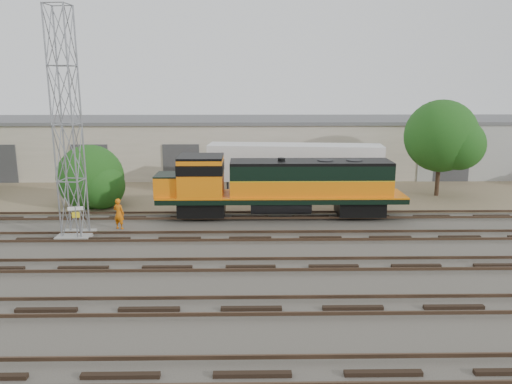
{
  "coord_description": "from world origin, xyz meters",
  "views": [
    {
      "loc": [
        -0.11,
        -25.59,
        8.78
      ],
      "look_at": [
        0.37,
        4.0,
        2.2
      ],
      "focal_mm": 35.0,
      "sensor_mm": 36.0,
      "label": 1
    }
  ],
  "objects_px": {
    "worker": "(119,214)",
    "semi_trailer": "(299,164)",
    "locomotive": "(277,185)",
    "signal_tower": "(67,129)"
  },
  "relations": [
    {
      "from": "locomotive",
      "to": "signal_tower",
      "type": "height_order",
      "value": "signal_tower"
    },
    {
      "from": "worker",
      "to": "semi_trailer",
      "type": "height_order",
      "value": "semi_trailer"
    },
    {
      "from": "locomotive",
      "to": "signal_tower",
      "type": "distance_m",
      "value": 13.05
    },
    {
      "from": "worker",
      "to": "semi_trailer",
      "type": "relative_size",
      "value": 0.14
    },
    {
      "from": "locomotive",
      "to": "semi_trailer",
      "type": "distance_m",
      "value": 6.58
    },
    {
      "from": "locomotive",
      "to": "worker",
      "type": "height_order",
      "value": "locomotive"
    },
    {
      "from": "semi_trailer",
      "to": "worker",
      "type": "bearing_deg",
      "value": -138.29
    },
    {
      "from": "locomotive",
      "to": "signal_tower",
      "type": "bearing_deg",
      "value": -162.05
    },
    {
      "from": "semi_trailer",
      "to": "locomotive",
      "type": "bearing_deg",
      "value": -102.46
    },
    {
      "from": "locomotive",
      "to": "signal_tower",
      "type": "relative_size",
      "value": 1.26
    }
  ]
}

